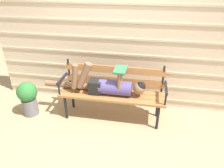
{
  "coord_description": "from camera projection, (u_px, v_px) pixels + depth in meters",
  "views": [
    {
      "loc": [
        0.51,
        -2.73,
        2.2
      ],
      "look_at": [
        0.0,
        0.07,
        0.64
      ],
      "focal_mm": 33.09,
      "sensor_mm": 36.0,
      "label": 1
    }
  ],
  "objects": [
    {
      "name": "ground_plane",
      "position": [
        111.0,
        119.0,
        3.5
      ],
      "size": [
        12.0,
        12.0,
        0.0
      ],
      "primitive_type": "plane",
      "color": "tan"
    },
    {
      "name": "potted_plant",
      "position": [
        28.0,
        97.0,
        3.47
      ],
      "size": [
        0.33,
        0.33,
        0.61
      ],
      "color": "slate",
      "rests_on": "ground"
    },
    {
      "name": "reclining_person",
      "position": [
        106.0,
        85.0,
        3.27
      ],
      "size": [
        1.69,
        0.27,
        0.55
      ],
      "color": "#514784"
    },
    {
      "name": "park_bench",
      "position": [
        113.0,
        89.0,
        3.36
      ],
      "size": [
        1.71,
        0.44,
        0.93
      ],
      "color": "#9E6638",
      "rests_on": "ground"
    },
    {
      "name": "house_siding",
      "position": [
        118.0,
        38.0,
        3.43
      ],
      "size": [
        4.42,
        0.08,
        2.45
      ],
      "color": "beige",
      "rests_on": "ground"
    }
  ]
}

